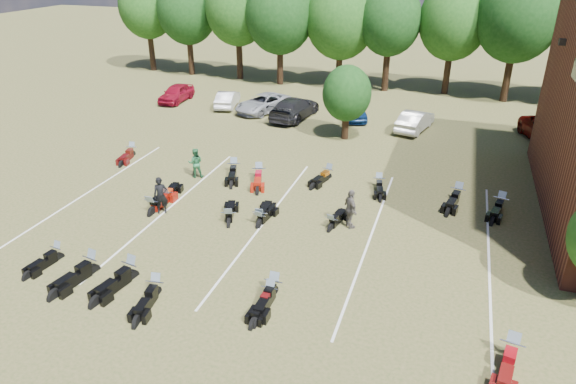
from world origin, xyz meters
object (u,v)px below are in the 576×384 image
at_px(person_grey, 351,209).
at_px(motorcycle_14, 133,156).
at_px(person_black, 161,195).
at_px(car_0, 176,93).
at_px(motorcycle_7, 153,214).
at_px(person_green, 196,163).
at_px(motorcycle_0, 58,259).
at_px(motorcycle_3, 157,295).
at_px(car_4, 355,109).

height_order(person_grey, motorcycle_14, person_grey).
bearing_deg(person_black, person_grey, -19.07).
relative_size(car_0, motorcycle_14, 1.85).
bearing_deg(motorcycle_7, person_green, -89.02).
relative_size(car_0, motorcycle_0, 2.01).
bearing_deg(motorcycle_0, car_0, 115.26).
bearing_deg(motorcycle_14, motorcycle_3, -63.22).
distance_m(motorcycle_7, motorcycle_14, 8.15).
distance_m(person_black, motorcycle_3, 6.77).
distance_m(car_4, person_grey, 16.68).
bearing_deg(motorcycle_7, person_grey, -168.88).
distance_m(car_4, person_black, 18.74).
distance_m(person_black, motorcycle_14, 8.26).
distance_m(motorcycle_0, motorcycle_3, 5.25).
relative_size(person_grey, motorcycle_0, 0.93).
relative_size(person_green, motorcycle_0, 0.83).
bearing_deg(person_black, motorcycle_3, -89.28).
bearing_deg(motorcycle_3, motorcycle_0, 162.95).
bearing_deg(person_black, motorcycle_14, 105.40).
bearing_deg(motorcycle_7, car_0, -63.23).
relative_size(person_grey, motorcycle_3, 0.84).
distance_m(car_0, person_green, 16.02).
relative_size(person_black, person_grey, 0.97).
bearing_deg(motorcycle_7, motorcycle_14, -49.06).
bearing_deg(car_4, person_black, -125.00).
bearing_deg(motorcycle_0, motorcycle_3, -1.68).
height_order(person_green, motorcycle_0, person_green).
relative_size(car_4, motorcycle_7, 1.62).
relative_size(car_0, person_grey, 2.16).
xyz_separation_m(car_4, person_black, (-5.77, -17.83, 0.22)).
bearing_deg(person_green, motorcycle_0, 57.15).
height_order(person_green, motorcycle_14, person_green).
bearing_deg(car_0, motorcycle_7, -64.88).
height_order(person_black, person_green, person_black).
height_order(car_0, motorcycle_0, car_0).
bearing_deg(motorcycle_3, motorcycle_14, 119.18).
bearing_deg(person_grey, motorcycle_0, 83.75).
relative_size(person_black, motorcycle_3, 0.81).
height_order(car_0, person_black, person_black).
xyz_separation_m(car_0, person_black, (9.26, -17.74, 0.22)).
bearing_deg(motorcycle_3, car_0, 109.98).
xyz_separation_m(person_black, person_grey, (8.99, 1.47, 0.03)).
bearing_deg(motorcycle_14, person_green, -26.95).
distance_m(person_grey, motorcycle_7, 9.60).
bearing_deg(motorcycle_0, person_grey, 38.17).
xyz_separation_m(person_green, person_grey, (9.42, -2.90, 0.10)).
relative_size(person_grey, motorcycle_7, 0.75).
height_order(person_green, person_grey, person_grey).
distance_m(person_grey, motorcycle_3, 9.35).
height_order(car_0, motorcycle_14, car_0).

